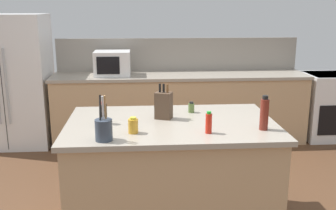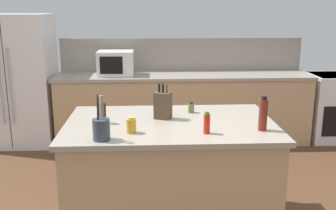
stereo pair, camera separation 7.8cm
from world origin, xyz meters
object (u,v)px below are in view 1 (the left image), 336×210
object	(u,v)px
vinegar_bottle	(264,114)
knife_block	(164,105)
soy_sauce_bottle	(103,113)
microwave	(112,63)
spice_jar_oregano	(191,108)
honey_jar	(133,126)
utensil_crock	(104,129)
hot_sauce_bottle	(209,123)
range_oven	(330,105)
refrigerator	(11,81)

from	to	relation	value
vinegar_bottle	knife_block	bearing A→B (deg)	154.26
knife_block	soy_sauce_bottle	size ratio (longest dim) A/B	1.65
microwave	vinegar_bottle	size ratio (longest dim) A/B	1.79
microwave	spice_jar_oregano	size ratio (longest dim) A/B	4.93
spice_jar_oregano	honey_jar	distance (m)	0.73
utensil_crock	hot_sauce_bottle	world-z (taller)	utensil_crock
microwave	honey_jar	distance (m)	2.48
honey_jar	soy_sauce_bottle	bearing A→B (deg)	132.91
honey_jar	range_oven	bearing A→B (deg)	41.96
refrigerator	knife_block	xyz separation A→B (m)	(1.90, -2.15, 0.18)
knife_block	soy_sauce_bottle	xyz separation A→B (m)	(-0.48, -0.11, -0.03)
microwave	knife_block	xyz separation A→B (m)	(0.55, -2.10, -0.05)
refrigerator	range_oven	world-z (taller)	refrigerator
spice_jar_oregano	vinegar_bottle	world-z (taller)	vinegar_bottle
spice_jar_oregano	utensil_crock	bearing A→B (deg)	-135.59
knife_block	hot_sauce_bottle	bearing A→B (deg)	-31.73
refrigerator	utensil_crock	xyz separation A→B (m)	(1.45, -2.66, 0.15)
range_oven	vinegar_bottle	xyz separation A→B (m)	(-1.76, -2.45, 0.60)
knife_block	vinegar_bottle	size ratio (longest dim) A/B	1.10
microwave	utensil_crock	distance (m)	2.61
knife_block	vinegar_bottle	world-z (taller)	knife_block
vinegar_bottle	honey_jar	xyz separation A→B (m)	(-0.97, -0.01, -0.07)
utensil_crock	spice_jar_oregano	xyz separation A→B (m)	(0.70, 0.68, -0.04)
utensil_crock	vinegar_bottle	world-z (taller)	utensil_crock
knife_block	spice_jar_oregano	bearing A→B (deg)	55.71
knife_block	honey_jar	xyz separation A→B (m)	(-0.25, -0.36, -0.06)
soy_sauce_bottle	hot_sauce_bottle	xyz separation A→B (m)	(0.78, -0.30, -0.01)
honey_jar	hot_sauce_bottle	bearing A→B (deg)	-4.35
vinegar_bottle	utensil_crock	bearing A→B (deg)	-172.30
soy_sauce_bottle	vinegar_bottle	bearing A→B (deg)	-11.33
hot_sauce_bottle	spice_jar_oregano	bearing A→B (deg)	95.21
spice_jar_oregano	hot_sauce_bottle	distance (m)	0.58
spice_jar_oregano	vinegar_bottle	bearing A→B (deg)	-47.54
microwave	vinegar_bottle	world-z (taller)	microwave
microwave	utensil_crock	bearing A→B (deg)	-87.63
refrigerator	microwave	bearing A→B (deg)	-2.19
utensil_crock	soy_sauce_bottle	bearing A→B (deg)	95.23
microwave	soy_sauce_bottle	xyz separation A→B (m)	(0.07, -2.21, -0.08)
range_oven	microwave	size ratio (longest dim) A/B	1.96
knife_block	vinegar_bottle	xyz separation A→B (m)	(0.73, -0.35, 0.01)
spice_jar_oregano	soy_sauce_bottle	world-z (taller)	soy_sauce_bottle
range_oven	knife_block	bearing A→B (deg)	-139.90
spice_jar_oregano	hot_sauce_bottle	size ratio (longest dim) A/B	0.58
microwave	hot_sauce_bottle	world-z (taller)	microwave
refrigerator	soy_sauce_bottle	distance (m)	2.67
range_oven	utensil_crock	bearing A→B (deg)	-138.38
honey_jar	knife_block	bearing A→B (deg)	55.93
utensil_crock	soy_sauce_bottle	size ratio (longest dim) A/B	1.83
range_oven	knife_block	world-z (taller)	knife_block
knife_block	utensil_crock	distance (m)	0.68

